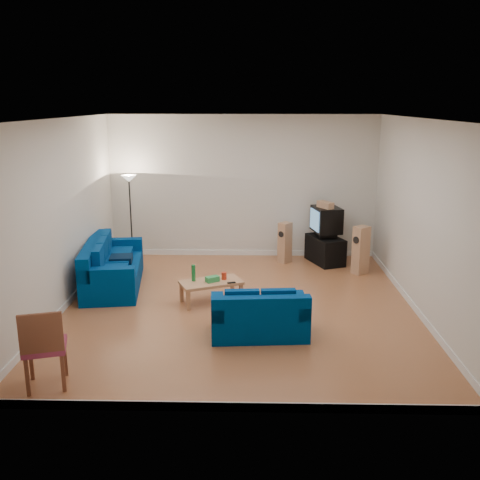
{
  "coord_description": "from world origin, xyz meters",
  "views": [
    {
      "loc": [
        0.21,
        -8.7,
        3.45
      ],
      "look_at": [
        0.0,
        0.4,
        1.1
      ],
      "focal_mm": 40.0,
      "sensor_mm": 36.0,
      "label": 1
    }
  ],
  "objects_px": {
    "tv_stand": "(325,250)",
    "television": "(326,219)",
    "sofa_three_seat": "(110,270)",
    "coffee_table": "(211,284)",
    "sofa_loveseat": "(259,319)"
  },
  "relations": [
    {
      "from": "sofa_three_seat",
      "to": "coffee_table",
      "type": "distance_m",
      "value": 2.16
    },
    {
      "from": "sofa_three_seat",
      "to": "coffee_table",
      "type": "xyz_separation_m",
      "value": [
        2.0,
        -0.8,
        0.01
      ]
    },
    {
      "from": "sofa_loveseat",
      "to": "coffee_table",
      "type": "xyz_separation_m",
      "value": [
        -0.84,
        1.4,
        0.06
      ]
    },
    {
      "from": "sofa_loveseat",
      "to": "coffee_table",
      "type": "height_order",
      "value": "sofa_loveseat"
    },
    {
      "from": "coffee_table",
      "to": "television",
      "type": "relative_size",
      "value": 1.48
    },
    {
      "from": "coffee_table",
      "to": "tv_stand",
      "type": "xyz_separation_m",
      "value": [
        2.34,
        2.47,
        -0.04
      ]
    },
    {
      "from": "sofa_three_seat",
      "to": "sofa_loveseat",
      "type": "height_order",
      "value": "sofa_three_seat"
    },
    {
      "from": "sofa_three_seat",
      "to": "television",
      "type": "xyz_separation_m",
      "value": [
        4.34,
        1.71,
        0.64
      ]
    },
    {
      "from": "sofa_loveseat",
      "to": "tv_stand",
      "type": "relative_size",
      "value": 1.58
    },
    {
      "from": "sofa_three_seat",
      "to": "television",
      "type": "relative_size",
      "value": 2.97
    },
    {
      "from": "sofa_three_seat",
      "to": "tv_stand",
      "type": "distance_m",
      "value": 4.65
    },
    {
      "from": "sofa_three_seat",
      "to": "coffee_table",
      "type": "height_order",
      "value": "sofa_three_seat"
    },
    {
      "from": "tv_stand",
      "to": "television",
      "type": "relative_size",
      "value": 1.19
    },
    {
      "from": "sofa_loveseat",
      "to": "television",
      "type": "xyz_separation_m",
      "value": [
        1.5,
        3.92,
        0.69
      ]
    },
    {
      "from": "tv_stand",
      "to": "television",
      "type": "bearing_deg",
      "value": 156.01
    }
  ]
}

